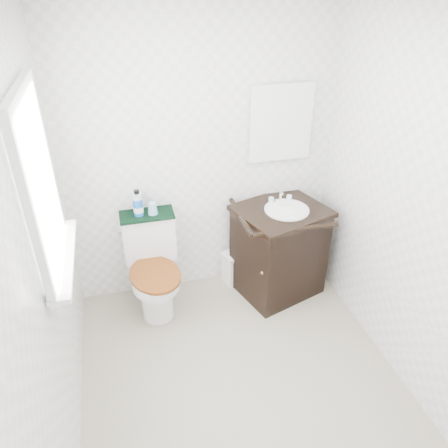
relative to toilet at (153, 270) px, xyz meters
name	(u,v)px	position (x,y,z in m)	size (l,w,h in m)	color
floor	(242,380)	(0.49, -0.97, -0.36)	(2.40, 2.40, 0.00)	#A59B85
ceiling	(254,3)	(0.49, -0.97, 2.04)	(2.40, 2.40, 0.00)	white
wall_back	(202,159)	(0.49, 0.23, 0.84)	(2.40, 2.40, 0.00)	white
wall_front	(350,424)	(0.49, -2.17, 0.84)	(2.40, 2.40, 0.00)	white
wall_left	(42,268)	(-0.61, -0.97, 0.84)	(2.40, 2.40, 0.00)	white
wall_right	(415,214)	(1.59, -0.97, 0.84)	(2.40, 2.40, 0.00)	white
window	(38,185)	(-0.58, -0.72, 1.19)	(0.02, 0.70, 0.90)	white
mirror	(281,123)	(1.13, 0.21, 1.09)	(0.50, 0.02, 0.60)	silver
toilet	(153,270)	(0.00, 0.00, 0.00)	(0.46, 0.66, 0.81)	white
vanity	(279,248)	(1.08, -0.06, 0.08)	(0.84, 0.78, 0.92)	black
trash_bin	(235,267)	(0.74, 0.13, -0.20)	(0.26, 0.23, 0.31)	white
towel	(147,215)	(0.00, 0.12, 0.46)	(0.43, 0.22, 0.02)	black
mouthwash_bottle	(138,204)	(-0.06, 0.12, 0.57)	(0.08, 0.08, 0.22)	blue
cup	(153,208)	(0.05, 0.11, 0.52)	(0.08, 0.08, 0.10)	#88B9DF
soap_bar	(273,201)	(1.05, 0.07, 0.47)	(0.07, 0.04, 0.02)	#186776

